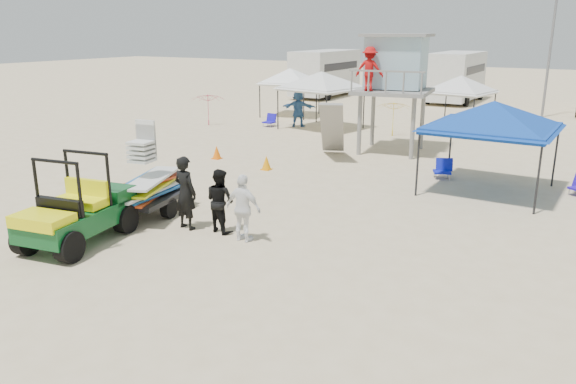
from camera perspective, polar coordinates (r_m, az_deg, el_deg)
The scene contains 21 objects.
ground at distance 10.69m, azimuth -10.61°, elevation -10.25°, with size 140.00×140.00×0.00m, color beige.
utility_cart at distance 13.49m, azimuth -20.96°, elevation -1.14°, with size 1.72×2.83×2.02m.
surf_trailer at distance 15.00m, azimuth -14.08°, elevation 0.96°, with size 1.69×2.67×2.19m.
man_left at distance 13.79m, azimuth -10.39°, elevation -0.08°, with size 0.66×0.43×1.82m, color black.
man_mid at distance 13.50m, azimuth -6.92°, elevation -0.87°, with size 0.75×0.59×1.55m, color black.
man_right at distance 12.82m, azimuth -4.54°, elevation -1.66°, with size 0.93×0.39×1.58m, color white.
lifeguard_tower at distance 22.57m, azimuth 10.66°, elevation 12.39°, with size 3.12×3.12×4.45m.
canopy_blue at distance 17.55m, azimuth 20.20°, elevation 8.21°, with size 3.52×3.52×3.12m.
canopy_white_a at distance 27.55m, azimuth 3.42°, elevation 11.82°, with size 3.71×3.71×3.17m.
canopy_white_b at distance 31.87m, azimuth 0.21°, elevation 12.21°, with size 3.12×3.12×3.04m.
canopy_white_c at distance 29.19m, azimuth 17.17°, elevation 10.96°, with size 3.19×3.19×2.95m.
umbrella_a at distance 28.97m, azimuth -8.13°, elevation 8.29°, with size 1.75×1.78×1.61m, color red.
umbrella_b at distance 26.15m, azimuth 10.61°, elevation 7.31°, with size 1.73×1.76×1.58m, color yellow.
cone_near at distance 19.55m, azimuth -2.21°, elevation 2.99°, with size 0.34×0.34×0.50m, color orange.
cone_far at distance 21.38m, azimuth -7.25°, elevation 4.03°, with size 0.34×0.34×0.50m, color #FF6808.
beach_chair_a at distance 28.49m, azimuth -1.83°, elevation 7.31°, with size 0.58×0.62×0.64m.
beach_chair_b at distance 19.14m, azimuth 15.48°, elevation 2.32°, with size 0.69×0.76×0.64m.
rv_far_left at distance 41.56m, azimuth 3.83°, elevation 12.15°, with size 2.64×6.80×3.25m.
rv_mid_left at distance 39.88m, azimuth 16.72°, elevation 11.35°, with size 2.65×6.50×3.25m.
light_pole_left at distance 34.33m, azimuth 25.17°, elevation 13.54°, with size 0.14×0.14×8.00m, color slate.
distant_beachgoers at distance 28.41m, azimuth 8.57°, elevation 8.29°, with size 20.29×10.23×1.82m.
Camera 1 is at (6.39, -7.16, 4.71)m, focal length 35.00 mm.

